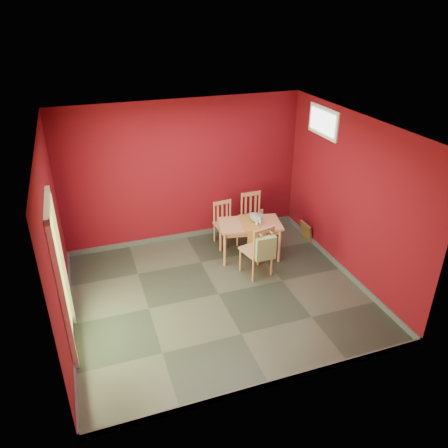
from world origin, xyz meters
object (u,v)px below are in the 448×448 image
object	(u,v)px
tote_bag	(266,248)
chair_near	(258,250)
picture_frame	(306,231)
chair_far_left	(225,223)
cat	(255,216)
dining_table	(250,227)
chair_far_right	(253,216)

from	to	relation	value
tote_bag	chair_near	bearing A→B (deg)	98.20
tote_bag	picture_frame	distance (m)	1.76
chair_far_left	cat	distance (m)	0.77
dining_table	chair_far_right	size ratio (longest dim) A/B	1.29
chair_far_left	picture_frame	distance (m)	1.61
picture_frame	cat	bearing A→B (deg)	-171.74
chair_near	cat	xyz separation A→B (m)	(0.22, 0.64, 0.29)
tote_bag	cat	xyz separation A→B (m)	(0.18, 0.86, 0.14)
chair_near	picture_frame	xyz separation A→B (m)	(1.38, 0.81, -0.31)
picture_frame	chair_far_left	bearing A→B (deg)	165.28
dining_table	chair_far_left	xyz separation A→B (m)	(-0.25, 0.62, -0.17)
dining_table	picture_frame	xyz separation A→B (m)	(1.29, 0.21, -0.42)
dining_table	chair_near	world-z (taller)	chair_near
tote_bag	picture_frame	xyz separation A→B (m)	(1.35, 1.03, -0.46)
dining_table	chair_near	bearing A→B (deg)	-99.11
chair_far_left	picture_frame	bearing A→B (deg)	-14.72
chair_far_left	cat	size ratio (longest dim) A/B	2.17
chair_far_right	chair_near	size ratio (longest dim) A/B	0.97
cat	picture_frame	world-z (taller)	cat
chair_far_left	tote_bag	xyz separation A→B (m)	(0.19, -1.44, 0.20)
tote_bag	picture_frame	bearing A→B (deg)	37.40
chair_far_right	tote_bag	size ratio (longest dim) A/B	1.95
chair_far_left	picture_frame	world-z (taller)	chair_far_left
chair_far_left	dining_table	bearing A→B (deg)	-67.76
dining_table	picture_frame	size ratio (longest dim) A/B	3.36
chair_near	picture_frame	bearing A→B (deg)	30.41
chair_far_left	cat	xyz separation A→B (m)	(0.37, -0.57, 0.35)
tote_bag	cat	distance (m)	0.89
tote_bag	picture_frame	world-z (taller)	tote_bag
dining_table	tote_bag	distance (m)	0.82
tote_bag	dining_table	bearing A→B (deg)	85.52
cat	picture_frame	distance (m)	1.32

